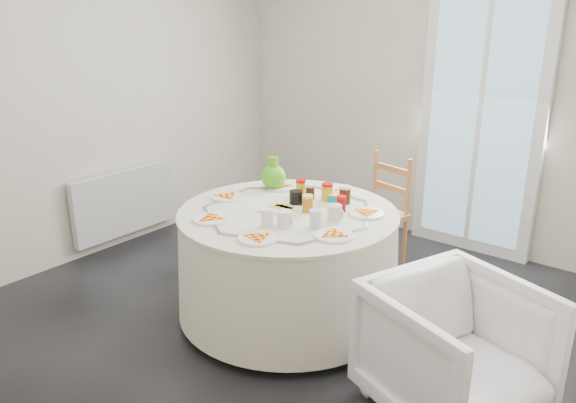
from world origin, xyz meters
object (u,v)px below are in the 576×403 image
Objects in this scene: table at (288,263)px; wooden_chair at (375,210)px; green_pitcher at (273,170)px; radiator at (126,202)px; armchair at (456,343)px.

table is 1.02m from wooden_chair.
green_pitcher is (-0.42, -0.72, 0.40)m from wooden_chair.
radiator is 4.42× the size of green_pitcher.
armchair is (3.07, -0.29, 0.01)m from radiator.
wooden_chair is 3.95× the size of green_pitcher.
green_pitcher is (-0.37, 0.30, 0.49)m from table.
armchair is at bearing -32.48° from wooden_chair.
green_pitcher reaches higher than radiator.
wooden_chair is at bearing 58.50° from green_pitcher.
radiator is 3.08m from armchair.
radiator is 1.12× the size of wooden_chair.
table is at bearing -2.51° from radiator.
table is 1.87× the size of armchair.
wooden_chair is (0.05, 1.01, 0.09)m from table.
green_pitcher is at bearing 8.36° from radiator.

